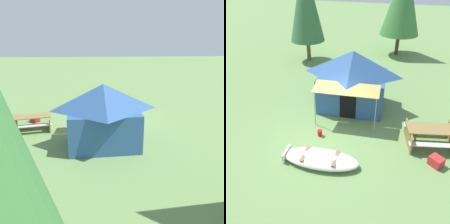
% 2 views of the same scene
% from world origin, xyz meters
% --- Properties ---
extents(ground_plane, '(80.00, 80.00, 0.00)m').
position_xyz_m(ground_plane, '(0.00, 0.00, 0.00)').
color(ground_plane, '#698E4F').
extents(beached_rowboat, '(2.97, 1.27, 0.39)m').
position_xyz_m(beached_rowboat, '(0.39, -1.58, 0.20)').
color(beached_rowboat, silver).
rests_on(beached_rowboat, ground_plane).
extents(canvas_cabin_tent, '(3.61, 3.69, 2.94)m').
position_xyz_m(canvas_cabin_tent, '(0.55, 2.87, 1.52)').
color(canvas_cabin_tent, '#2F5791').
rests_on(canvas_cabin_tent, ground_plane).
extents(picnic_table, '(2.25, 1.89, 0.79)m').
position_xyz_m(picnic_table, '(4.36, 0.73, 0.50)').
color(picnic_table, olive).
rests_on(picnic_table, ground_plane).
extents(cooler_box, '(0.63, 0.61, 0.37)m').
position_xyz_m(cooler_box, '(4.55, -0.51, 0.18)').
color(cooler_box, red).
rests_on(cooler_box, ground_plane).
extents(fuel_can, '(0.28, 0.28, 0.28)m').
position_xyz_m(fuel_can, '(-0.18, -0.01, 0.14)').
color(fuel_can, red).
rests_on(fuel_can, ground_plane).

